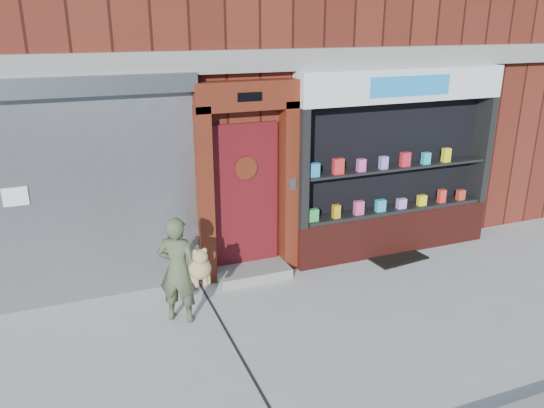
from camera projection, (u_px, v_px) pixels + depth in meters
ground at (352, 324)px, 6.78m from camera, size 80.00×80.00×0.00m
building at (214, 3)px, 10.73m from camera, size 12.00×8.16×8.00m
shutter_bay at (82, 180)px, 6.87m from camera, size 3.10×0.30×3.04m
red_door_bay at (248, 182)px, 7.67m from camera, size 1.52×0.58×2.90m
pharmacy_bay at (395, 171)px, 8.53m from camera, size 3.50×0.41×3.00m
woman at (181, 269)px, 6.66m from camera, size 0.72×0.56×1.41m
doormat at (395, 256)px, 8.69m from camera, size 0.98×0.74×0.02m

